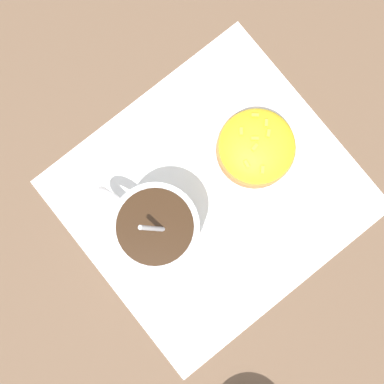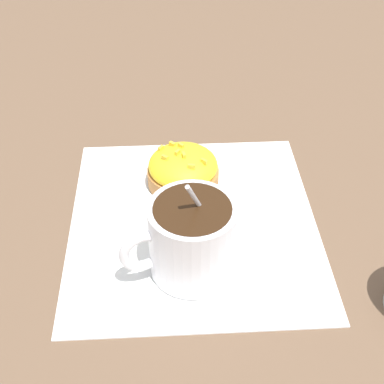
% 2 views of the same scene
% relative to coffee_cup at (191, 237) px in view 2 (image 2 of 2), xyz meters
% --- Properties ---
extents(ground_plane, '(3.00, 3.00, 0.00)m').
position_rel_coffee_cup_xyz_m(ground_plane, '(-0.06, 0.01, -0.04)').
color(ground_plane, brown).
extents(paper_napkin, '(0.30, 0.28, 0.00)m').
position_rel_coffee_cup_xyz_m(paper_napkin, '(-0.06, 0.01, -0.04)').
color(paper_napkin, white).
rests_on(paper_napkin, ground_plane).
extents(coffee_cup, '(0.08, 0.10, 0.11)m').
position_rel_coffee_cup_xyz_m(coffee_cup, '(0.00, 0.00, 0.00)').
color(coffee_cup, white).
rests_on(coffee_cup, paper_napkin).
extents(frosted_pastry, '(0.08, 0.08, 0.04)m').
position_rel_coffee_cup_xyz_m(frosted_pastry, '(-0.12, 0.01, -0.02)').
color(frosted_pastry, '#B2753D').
rests_on(frosted_pastry, paper_napkin).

